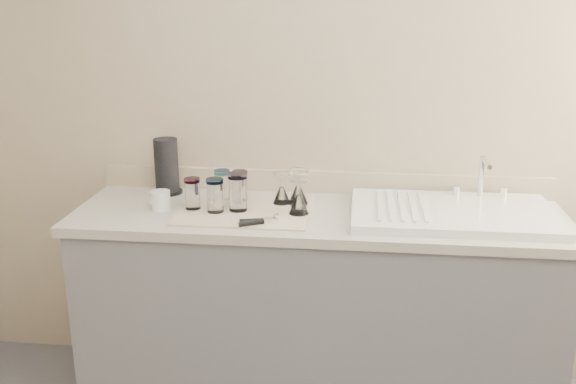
# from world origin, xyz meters

# --- Properties ---
(room_envelope) EXTENTS (3.54, 3.50, 2.52)m
(room_envelope) POSITION_xyz_m (0.00, 0.00, 1.56)
(room_envelope) COLOR #57575C
(room_envelope) RESTS_ON ground
(counter_unit) EXTENTS (2.06, 0.62, 0.90)m
(counter_unit) POSITION_xyz_m (0.00, 1.20, 0.45)
(counter_unit) COLOR slate
(counter_unit) RESTS_ON ground
(sink_unit) EXTENTS (0.82, 0.50, 0.22)m
(sink_unit) POSITION_xyz_m (0.55, 1.20, 0.92)
(sink_unit) COLOR white
(sink_unit) RESTS_ON counter_unit
(dish_towel) EXTENTS (0.55, 0.42, 0.01)m
(dish_towel) POSITION_xyz_m (-0.31, 1.17, 0.90)
(dish_towel) COLOR beige
(dish_towel) RESTS_ON counter_unit
(tumbler_cyan) EXTENTS (0.07, 0.07, 0.14)m
(tumbler_cyan) POSITION_xyz_m (-0.43, 1.29, 0.98)
(tumbler_cyan) COLOR white
(tumbler_cyan) RESTS_ON dish_towel
(tumbler_purple) EXTENTS (0.07, 0.07, 0.13)m
(tumbler_purple) POSITION_xyz_m (-0.35, 1.31, 0.98)
(tumbler_purple) COLOR white
(tumbler_purple) RESTS_ON dish_towel
(tumbler_magenta) EXTENTS (0.07, 0.07, 0.13)m
(tumbler_magenta) POSITION_xyz_m (-0.53, 1.17, 0.98)
(tumbler_magenta) COLOR white
(tumbler_magenta) RESTS_ON dish_towel
(tumbler_blue) EXTENTS (0.07, 0.07, 0.14)m
(tumbler_blue) POSITION_xyz_m (-0.43, 1.14, 0.98)
(tumbler_blue) COLOR white
(tumbler_blue) RESTS_ON dish_towel
(tumbler_lavender) EXTENTS (0.08, 0.08, 0.16)m
(tumbler_lavender) POSITION_xyz_m (-0.34, 1.17, 0.99)
(tumbler_lavender) COLOR white
(tumbler_lavender) RESTS_ON dish_towel
(goblet_back_left) EXTENTS (0.08, 0.08, 0.14)m
(goblet_back_left) POSITION_xyz_m (-0.16, 1.28, 0.95)
(goblet_back_left) COLOR white
(goblet_back_left) RESTS_ON dish_towel
(goblet_back_right) EXTENTS (0.08, 0.08, 0.15)m
(goblet_back_right) POSITION_xyz_m (-0.09, 1.28, 0.96)
(goblet_back_right) COLOR white
(goblet_back_right) RESTS_ON dish_towel
(goblet_front_right) EXTENTS (0.08, 0.08, 0.15)m
(goblet_front_right) POSITION_xyz_m (-0.08, 1.15, 0.96)
(goblet_front_right) COLOR white
(goblet_front_right) RESTS_ON dish_towel
(can_opener) EXTENTS (0.16, 0.10, 0.02)m
(can_opener) POSITION_xyz_m (-0.22, 1.01, 0.92)
(can_opener) COLOR silver
(can_opener) RESTS_ON dish_towel
(white_mug) EXTENTS (0.12, 0.11, 0.08)m
(white_mug) POSITION_xyz_m (-0.67, 1.16, 0.94)
(white_mug) COLOR white
(white_mug) RESTS_ON counter_unit
(paper_towel_roll) EXTENTS (0.13, 0.13, 0.25)m
(paper_towel_roll) POSITION_xyz_m (-0.71, 1.40, 1.02)
(paper_towel_roll) COLOR black
(paper_towel_roll) RESTS_ON counter_unit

